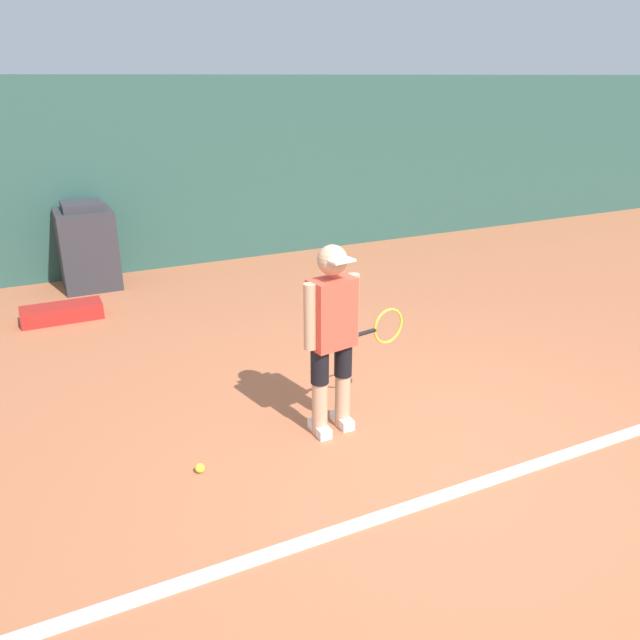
# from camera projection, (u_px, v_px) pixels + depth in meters

# --- Properties ---
(ground_plane) EXTENTS (24.00, 24.00, 0.00)m
(ground_plane) POSITION_uv_depth(u_px,v_px,m) (428.00, 464.00, 4.47)
(ground_plane) COLOR #B76642
(back_wall) EXTENTS (24.00, 0.10, 2.62)m
(back_wall) POSITION_uv_depth(u_px,v_px,m) (196.00, 173.00, 8.85)
(back_wall) COLOR #2D564C
(back_wall) RESTS_ON ground_plane
(court_baseline) EXTENTS (21.60, 0.10, 0.01)m
(court_baseline) POSITION_uv_depth(u_px,v_px,m) (459.00, 491.00, 4.18)
(court_baseline) COLOR white
(court_baseline) RESTS_ON ground_plane
(tennis_player) EXTENTS (0.94, 0.31, 1.49)m
(tennis_player) POSITION_uv_depth(u_px,v_px,m) (333.00, 333.00, 4.63)
(tennis_player) COLOR tan
(tennis_player) RESTS_ON ground_plane
(tennis_ball) EXTENTS (0.07, 0.07, 0.07)m
(tennis_ball) POSITION_uv_depth(u_px,v_px,m) (200.00, 468.00, 4.37)
(tennis_ball) COLOR #D1E533
(tennis_ball) RESTS_ON ground_plane
(covered_chair) EXTENTS (0.69, 0.74, 1.11)m
(covered_chair) POSITION_uv_depth(u_px,v_px,m) (87.00, 247.00, 8.07)
(covered_chair) COLOR #333338
(covered_chair) RESTS_ON ground_plane
(equipment_bag) EXTENTS (0.87, 0.33, 0.18)m
(equipment_bag) POSITION_uv_depth(u_px,v_px,m) (62.00, 313.00, 7.08)
(equipment_bag) COLOR #B2231E
(equipment_bag) RESTS_ON ground_plane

